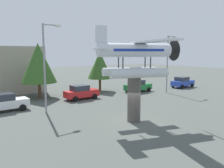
# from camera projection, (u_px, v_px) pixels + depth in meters

# --- Properties ---
(ground_plane) EXTENTS (140.00, 140.00, 0.00)m
(ground_plane) POSITION_uv_depth(u_px,v_px,m) (134.00, 121.00, 19.47)
(ground_plane) COLOR #4C514C
(display_pedestal) EXTENTS (1.10, 1.10, 3.78)m
(display_pedestal) POSITION_uv_depth(u_px,v_px,m) (134.00, 99.00, 19.21)
(display_pedestal) COLOR #4C4742
(display_pedestal) RESTS_ON ground
(floatplane_monument) EXTENTS (7.20, 10.18, 4.00)m
(floatplane_monument) POSITION_uv_depth(u_px,v_px,m) (136.00, 56.00, 18.76)
(floatplane_monument) COLOR silver
(floatplane_monument) RESTS_ON display_pedestal
(car_near_white) EXTENTS (4.20, 2.02, 1.76)m
(car_near_white) POSITION_uv_depth(u_px,v_px,m) (5.00, 102.00, 22.67)
(car_near_white) COLOR white
(car_near_white) RESTS_ON ground
(car_mid_red) EXTENTS (4.20, 2.02, 1.76)m
(car_mid_red) POSITION_uv_depth(u_px,v_px,m) (81.00, 92.00, 28.44)
(car_mid_red) COLOR red
(car_mid_red) RESTS_ON ground
(car_far_green) EXTENTS (4.20, 2.02, 1.76)m
(car_far_green) POSITION_uv_depth(u_px,v_px,m) (138.00, 86.00, 33.77)
(car_far_green) COLOR #237A38
(car_far_green) RESTS_ON ground
(car_distant_blue) EXTENTS (4.20, 2.02, 1.76)m
(car_distant_blue) POSITION_uv_depth(u_px,v_px,m) (183.00, 82.00, 38.02)
(car_distant_blue) COLOR #2847B7
(car_distant_blue) RESTS_ON ground
(streetlight_primary) EXTENTS (1.84, 0.28, 8.39)m
(streetlight_primary) POSITION_uv_depth(u_px,v_px,m) (46.00, 62.00, 21.69)
(streetlight_primary) COLOR gray
(streetlight_primary) RESTS_ON ground
(streetlight_secondary) EXTENTS (1.84, 0.28, 8.05)m
(streetlight_secondary) POSITION_uv_depth(u_px,v_px,m) (168.00, 60.00, 32.66)
(streetlight_secondary) COLOR gray
(streetlight_secondary) RESTS_ON ground
(tree_east) EXTENTS (4.43, 4.43, 6.89)m
(tree_east) POSITION_uv_depth(u_px,v_px,m) (38.00, 63.00, 28.82)
(tree_east) COLOR brown
(tree_east) RESTS_ON ground
(tree_center_back) EXTENTS (3.63, 3.63, 5.93)m
(tree_center_back) POSITION_uv_depth(u_px,v_px,m) (100.00, 65.00, 34.03)
(tree_center_back) COLOR brown
(tree_center_back) RESTS_ON ground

